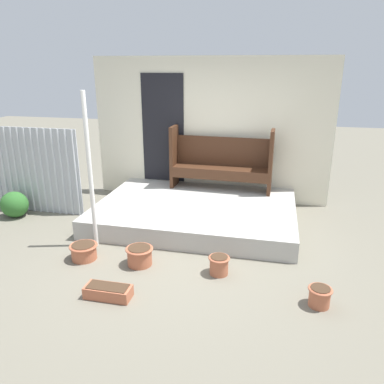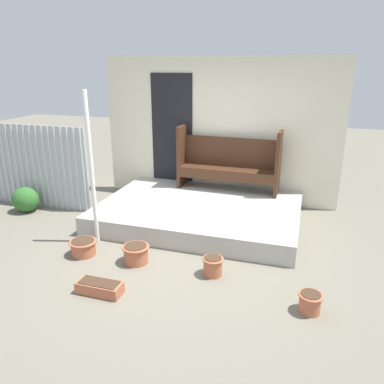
{
  "view_description": "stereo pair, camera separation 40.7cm",
  "coord_description": "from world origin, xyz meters",
  "px_view_note": "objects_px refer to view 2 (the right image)",
  "views": [
    {
      "loc": [
        1.17,
        -4.47,
        2.45
      ],
      "look_at": [
        0.08,
        0.4,
        0.75
      ],
      "focal_mm": 35.0,
      "sensor_mm": 36.0,
      "label": 1
    },
    {
      "loc": [
        1.56,
        -4.36,
        2.45
      ],
      "look_at": [
        0.08,
        0.4,
        0.75
      ],
      "focal_mm": 35.0,
      "sensor_mm": 36.0,
      "label": 2
    }
  ],
  "objects_px": {
    "flower_pot_left": "(83,247)",
    "flower_pot_middle": "(136,253)",
    "support_post": "(92,171)",
    "shrub_by_fence": "(25,200)",
    "flower_pot_far_right": "(310,302)",
    "flower_pot_right": "(213,265)",
    "bench": "(228,161)",
    "planter_box_rect": "(100,288)"
  },
  "relations": [
    {
      "from": "bench",
      "to": "flower_pot_middle",
      "type": "xyz_separation_m",
      "value": [
        -0.68,
        -2.45,
        -0.7
      ]
    },
    {
      "from": "flower_pot_middle",
      "to": "flower_pot_left",
      "type": "bearing_deg",
      "value": -178.45
    },
    {
      "from": "planter_box_rect",
      "to": "shrub_by_fence",
      "type": "xyz_separation_m",
      "value": [
        -2.52,
        1.82,
        0.15
      ]
    },
    {
      "from": "support_post",
      "to": "planter_box_rect",
      "type": "height_order",
      "value": "support_post"
    },
    {
      "from": "bench",
      "to": "planter_box_rect",
      "type": "relative_size",
      "value": 3.5
    },
    {
      "from": "flower_pot_far_right",
      "to": "planter_box_rect",
      "type": "height_order",
      "value": "flower_pot_far_right"
    },
    {
      "from": "support_post",
      "to": "flower_pot_right",
      "type": "xyz_separation_m",
      "value": [
        1.83,
        -0.38,
        -0.94
      ]
    },
    {
      "from": "support_post",
      "to": "flower_pot_right",
      "type": "distance_m",
      "value": 2.09
    },
    {
      "from": "bench",
      "to": "flower_pot_far_right",
      "type": "bearing_deg",
      "value": -60.5
    },
    {
      "from": "support_post",
      "to": "shrub_by_fence",
      "type": "height_order",
      "value": "support_post"
    },
    {
      "from": "flower_pot_left",
      "to": "bench",
      "type": "bearing_deg",
      "value": 59.53
    },
    {
      "from": "bench",
      "to": "flower_pot_middle",
      "type": "bearing_deg",
      "value": -103.67
    },
    {
      "from": "flower_pot_far_right",
      "to": "shrub_by_fence",
      "type": "xyz_separation_m",
      "value": [
        -4.79,
        1.47,
        0.1
      ]
    },
    {
      "from": "flower_pot_left",
      "to": "flower_pot_far_right",
      "type": "bearing_deg",
      "value": -7.47
    },
    {
      "from": "flower_pot_left",
      "to": "flower_pot_middle",
      "type": "height_order",
      "value": "flower_pot_middle"
    },
    {
      "from": "flower_pot_far_right",
      "to": "planter_box_rect",
      "type": "relative_size",
      "value": 0.5
    },
    {
      "from": "support_post",
      "to": "shrub_by_fence",
      "type": "bearing_deg",
      "value": 159.53
    },
    {
      "from": "flower_pot_right",
      "to": "planter_box_rect",
      "type": "height_order",
      "value": "flower_pot_right"
    },
    {
      "from": "flower_pot_left",
      "to": "shrub_by_fence",
      "type": "bearing_deg",
      "value": 149.57
    },
    {
      "from": "flower_pot_middle",
      "to": "flower_pot_far_right",
      "type": "height_order",
      "value": "flower_pot_middle"
    },
    {
      "from": "flower_pot_left",
      "to": "flower_pot_middle",
      "type": "xyz_separation_m",
      "value": [
        0.77,
        0.02,
        0.02
      ]
    },
    {
      "from": "flower_pot_left",
      "to": "planter_box_rect",
      "type": "relative_size",
      "value": 0.71
    },
    {
      "from": "flower_pot_far_right",
      "to": "bench",
      "type": "bearing_deg",
      "value": 117.66
    },
    {
      "from": "flower_pot_right",
      "to": "flower_pot_middle",
      "type": "bearing_deg",
      "value": 179.93
    },
    {
      "from": "flower_pot_far_right",
      "to": "planter_box_rect",
      "type": "xyz_separation_m",
      "value": [
        -2.26,
        -0.35,
        -0.05
      ]
    },
    {
      "from": "bench",
      "to": "flower_pot_right",
      "type": "distance_m",
      "value": 2.57
    },
    {
      "from": "support_post",
      "to": "flower_pot_left",
      "type": "bearing_deg",
      "value": -86.52
    },
    {
      "from": "support_post",
      "to": "planter_box_rect",
      "type": "distance_m",
      "value": 1.67
    },
    {
      "from": "flower_pot_right",
      "to": "bench",
      "type": "bearing_deg",
      "value": 98.17
    },
    {
      "from": "flower_pot_far_right",
      "to": "flower_pot_right",
      "type": "bearing_deg",
      "value": 160.46
    },
    {
      "from": "support_post",
      "to": "shrub_by_fence",
      "type": "relative_size",
      "value": 4.63
    },
    {
      "from": "support_post",
      "to": "bench",
      "type": "relative_size",
      "value": 1.18
    },
    {
      "from": "flower_pot_left",
      "to": "flower_pot_right",
      "type": "bearing_deg",
      "value": 0.62
    },
    {
      "from": "support_post",
      "to": "flower_pot_right",
      "type": "bearing_deg",
      "value": -11.85
    },
    {
      "from": "bench",
      "to": "flower_pot_right",
      "type": "relative_size",
      "value": 6.82
    },
    {
      "from": "bench",
      "to": "flower_pot_middle",
      "type": "distance_m",
      "value": 2.63
    },
    {
      "from": "bench",
      "to": "planter_box_rect",
      "type": "height_order",
      "value": "bench"
    },
    {
      "from": "flower_pot_left",
      "to": "shrub_by_fence",
      "type": "xyz_separation_m",
      "value": [
        -1.84,
        1.08,
        0.1
      ]
    },
    {
      "from": "shrub_by_fence",
      "to": "flower_pot_far_right",
      "type": "bearing_deg",
      "value": -17.04
    },
    {
      "from": "support_post",
      "to": "flower_pot_middle",
      "type": "bearing_deg",
      "value": -25.61
    },
    {
      "from": "flower_pot_middle",
      "to": "flower_pot_right",
      "type": "height_order",
      "value": "flower_pot_middle"
    },
    {
      "from": "flower_pot_left",
      "to": "shrub_by_fence",
      "type": "relative_size",
      "value": 0.8
    }
  ]
}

